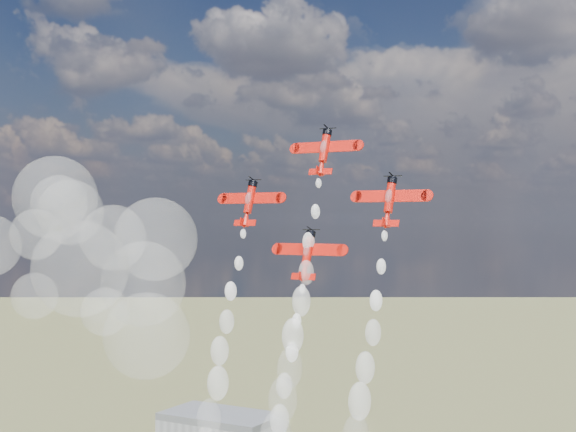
% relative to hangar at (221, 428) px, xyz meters
% --- Properties ---
extents(hangar, '(50.00, 28.00, 13.00)m').
position_rel_hangar_xyz_m(hangar, '(0.00, 0.00, 0.00)').
color(hangar, gray).
rests_on(hangar, ground).
extents(plane_lead, '(13.42, 5.81, 9.24)m').
position_rel_hangar_xyz_m(plane_lead, '(129.06, -155.90, 104.23)').
color(plane_lead, red).
rests_on(plane_lead, ground).
extents(plane_left, '(13.42, 5.81, 9.24)m').
position_rel_hangar_xyz_m(plane_left, '(114.50, -159.30, 94.62)').
color(plane_left, red).
rests_on(plane_left, ground).
extents(plane_right, '(13.42, 5.81, 9.24)m').
position_rel_hangar_xyz_m(plane_right, '(143.61, -159.30, 94.62)').
color(plane_right, red).
rests_on(plane_right, ground).
extents(plane_slot, '(13.42, 5.81, 9.24)m').
position_rel_hangar_xyz_m(plane_slot, '(129.06, -162.69, 85.02)').
color(plane_slot, red).
rests_on(plane_slot, ground).
extents(smoke_trail_lead, '(5.47, 18.35, 46.95)m').
position_rel_hangar_xyz_m(smoke_trail_lead, '(128.97, -170.38, 63.40)').
color(smoke_trail_lead, white).
rests_on(smoke_trail_lead, plane_lead).
extents(smoke_trail_left, '(5.37, 18.97, 45.85)m').
position_rel_hangar_xyz_m(smoke_trail_left, '(114.58, -173.68, 54.11)').
color(smoke_trail_left, white).
rests_on(smoke_trail_left, plane_left).
extents(drifted_smoke_cloud, '(61.96, 39.45, 49.62)m').
position_rel_hangar_xyz_m(drifted_smoke_cloud, '(69.61, -152.68, 82.20)').
color(drifted_smoke_cloud, white).
rests_on(drifted_smoke_cloud, ground).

